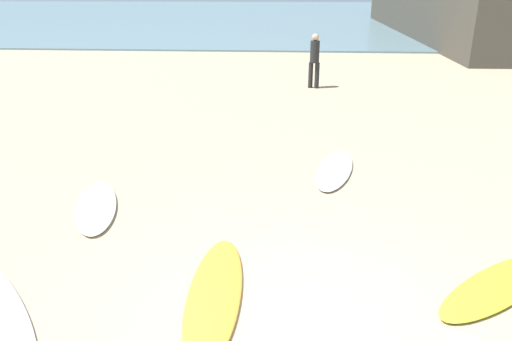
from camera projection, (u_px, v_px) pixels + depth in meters
ground_plane at (301, 327)px, 5.07m from camera, size 120.00×120.00×0.00m
ocean_water at (290, 16)px, 40.91m from camera, size 120.00×40.00×0.08m
surfboard_0 at (335, 170)px, 8.99m from camera, size 1.06×2.14×0.08m
surfboard_1 at (96, 206)px, 7.57m from camera, size 1.14×2.00×0.09m
surfboard_2 at (215, 294)px, 5.52m from camera, size 0.64×2.36×0.08m
surfboard_5 at (498, 286)px, 5.66m from camera, size 1.98×1.77×0.07m
beachgoer_near at (315, 58)px, 15.20m from camera, size 0.34×0.34×1.65m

